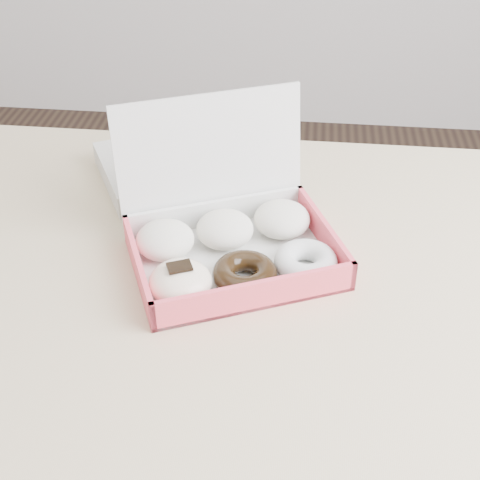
# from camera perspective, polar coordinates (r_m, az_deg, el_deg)

# --- Properties ---
(table) EXTENTS (1.20, 0.80, 0.75)m
(table) POSITION_cam_1_polar(r_m,az_deg,el_deg) (0.97, -1.30, -6.51)
(table) COLOR #CAAF85
(table) RESTS_ON ground
(donut_box) EXTENTS (0.34, 0.32, 0.20)m
(donut_box) POSITION_cam_1_polar(r_m,az_deg,el_deg) (0.93, -0.95, -0.00)
(donut_box) COLOR silver
(donut_box) RESTS_ON table
(newspapers) EXTENTS (0.30, 0.28, 0.04)m
(newspapers) POSITION_cam_1_polar(r_m,az_deg,el_deg) (1.13, -5.48, 6.32)
(newspapers) COLOR white
(newspapers) RESTS_ON table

